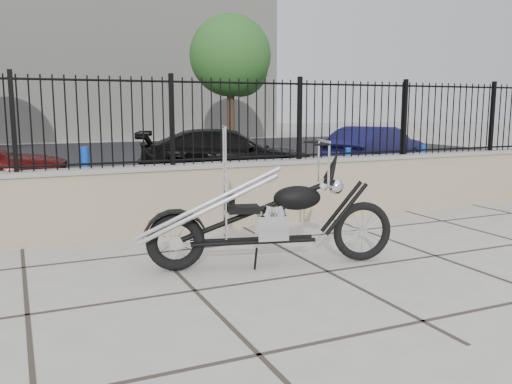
{
  "coord_description": "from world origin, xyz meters",
  "views": [
    {
      "loc": [
        -3.02,
        -4.83,
        1.77
      ],
      "look_at": [
        -0.51,
        0.76,
        0.8
      ],
      "focal_mm": 38.0,
      "sensor_mm": 36.0,
      "label": 1
    }
  ],
  "objects": [
    {
      "name": "background_building",
      "position": [
        0.0,
        26.5,
        4.0
      ],
      "size": [
        22.0,
        6.0,
        8.0
      ],
      "primitive_type": "cube",
      "color": "beige",
      "rests_on": "ground_plane"
    },
    {
      "name": "parking_lot",
      "position": [
        0.0,
        12.5,
        0.0
      ],
      "size": [
        30.0,
        30.0,
        0.0
      ],
      "primitive_type": "plane",
      "color": "black",
      "rests_on": "ground"
    },
    {
      "name": "car_black",
      "position": [
        1.66,
        7.27,
        0.61
      ],
      "size": [
        4.54,
        2.92,
        1.22
      ],
      "primitive_type": "imported",
      "rotation": [
        0.0,
        0.0,
        1.26
      ],
      "color": "black",
      "rests_on": "parking_lot"
    },
    {
      "name": "car_blue",
      "position": [
        6.06,
        7.38,
        0.61
      ],
      "size": [
        3.9,
        2.77,
        1.22
      ],
      "primitive_type": "imported",
      "rotation": [
        0.0,
        0.0,
        2.02
      ],
      "color": "#10103B",
      "rests_on": "parking_lot"
    },
    {
      "name": "ground_plane",
      "position": [
        0.0,
        0.0,
        0.0
      ],
      "size": [
        90.0,
        90.0,
        0.0
      ],
      "primitive_type": "plane",
      "color": "#99968E",
      "rests_on": "ground"
    },
    {
      "name": "retaining_wall",
      "position": [
        0.0,
        2.5,
        0.48
      ],
      "size": [
        14.0,
        0.36,
        0.96
      ],
      "primitive_type": "cube",
      "color": "gray",
      "rests_on": "ground_plane"
    },
    {
      "name": "tree_right",
      "position": [
        5.42,
        16.56,
        3.98
      ],
      "size": [
        3.37,
        3.37,
        5.68
      ],
      "rotation": [
        0.0,
        0.0,
        0.16
      ],
      "color": "#382619",
      "rests_on": "ground_plane"
    },
    {
      "name": "bollard_a",
      "position": [
        -1.97,
        4.32,
        0.56
      ],
      "size": [
        0.14,
        0.14,
        1.12
      ],
      "primitive_type": "cylinder",
      "rotation": [
        0.0,
        0.0,
        0.01
      ],
      "color": "blue",
      "rests_on": "ground_plane"
    },
    {
      "name": "chopper_motorcycle",
      "position": [
        -0.51,
        0.46,
        0.8
      ],
      "size": [
        2.68,
        1.09,
        1.59
      ],
      "primitive_type": null,
      "rotation": [
        0.0,
        0.0,
        -0.24
      ],
      "color": "black",
      "rests_on": "ground_plane"
    },
    {
      "name": "bollard_c",
      "position": [
        5.32,
        4.64,
        0.46
      ],
      "size": [
        0.12,
        0.12,
        0.91
      ],
      "primitive_type": "cylinder",
      "rotation": [
        0.0,
        0.0,
        -0.09
      ],
      "color": "#0B12AA",
      "rests_on": "ground_plane"
    },
    {
      "name": "bollard_b",
      "position": [
        3.02,
        4.18,
        0.48
      ],
      "size": [
        0.13,
        0.13,
        0.96
      ],
      "primitive_type": "cylinder",
      "rotation": [
        0.0,
        0.0,
        -0.13
      ],
      "color": "#0C1BC0",
      "rests_on": "ground_plane"
    },
    {
      "name": "iron_fence",
      "position": [
        0.0,
        2.5,
        1.56
      ],
      "size": [
        14.0,
        0.08,
        1.2
      ],
      "primitive_type": "cube",
      "color": "black",
      "rests_on": "retaining_wall"
    }
  ]
}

